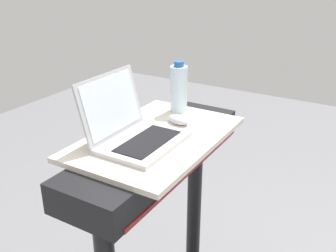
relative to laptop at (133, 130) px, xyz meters
The scene contains 4 objects.
desk_board 0.12m from the laptop, 24.35° to the right, with size 0.68×0.44×0.02m, color beige.
laptop is the anchor object (origin of this frame).
computer_mouse 0.24m from the laptop, 13.23° to the right, with size 0.06×0.10×0.03m, color #B2B2B7.
water_bottle 0.37m from the laptop, ahead, with size 0.07×0.07×0.22m.
Camera 1 is at (-1.13, -0.02, 1.73)m, focal length 41.72 mm.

